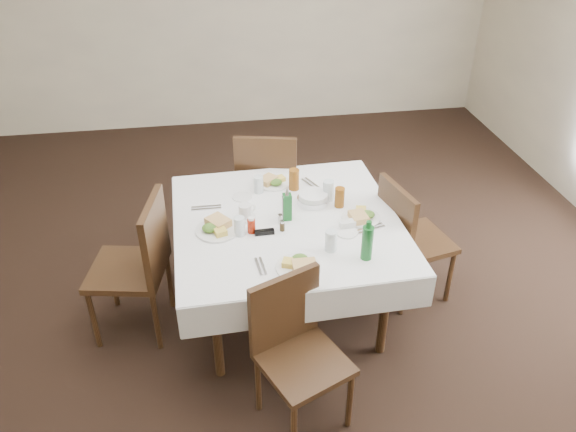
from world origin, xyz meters
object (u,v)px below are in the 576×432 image
object	(u,v)px
chair_west	(141,260)
oil_cruet_dark	(286,207)
water_s	(331,241)
chair_south	(295,343)
chair_east	(407,235)
dining_table	(287,229)
water_e	(328,190)
coffee_mug	(246,212)
water_n	(259,184)
water_w	(239,226)
bread_basket	(313,198)
ketchup_bottle	(251,225)
green_bottle	(367,242)
oil_cruet_green	(287,206)
chair_north	(267,181)

from	to	relation	value
chair_west	oil_cruet_dark	xyz separation A→B (m)	(0.96, 0.04, 0.28)
chair_west	water_s	xyz separation A→B (m)	(1.17, -0.34, 0.26)
chair_south	chair_east	distance (m)	1.29
dining_table	chair_east	xyz separation A→B (m)	(0.85, 0.02, -0.15)
water_e	coffee_mug	bearing A→B (deg)	-166.00
chair_south	water_n	xyz separation A→B (m)	(-0.05, 1.25, 0.30)
chair_west	water_w	size ratio (longest dim) A/B	7.95
water_w	dining_table	bearing A→B (deg)	20.96
chair_east	water_n	size ratio (longest dim) A/B	7.50
bread_basket	ketchup_bottle	size ratio (longest dim) A/B	1.98
water_n	ketchup_bottle	distance (m)	0.50
oil_cruet_dark	green_bottle	distance (m)	0.63
chair_east	bread_basket	bearing A→B (deg)	165.71
dining_table	water_n	bearing A→B (deg)	110.20
chair_south	water_s	size ratio (longest dim) A/B	6.82
water_w	ketchup_bottle	distance (m)	0.08
dining_table	chair_south	size ratio (longest dim) A/B	1.65
chair_west	water_s	bearing A→B (deg)	-15.96
water_s	oil_cruet_green	distance (m)	0.43
water_w	bread_basket	world-z (taller)	water_w
oil_cruet_dark	coffee_mug	xyz separation A→B (m)	(-0.26, 0.06, -0.04)
dining_table	water_w	bearing A→B (deg)	-159.04
ketchup_bottle	green_bottle	bearing A→B (deg)	-30.16
water_e	ketchup_bottle	distance (m)	0.65
water_s	oil_cruet_dark	bearing A→B (deg)	119.37
water_e	oil_cruet_dark	distance (m)	0.38
water_w	green_bottle	xyz separation A→B (m)	(0.72, -0.36, 0.05)
chair_east	oil_cruet_green	bearing A→B (deg)	-179.33
ketchup_bottle	coffee_mug	world-z (taller)	ketchup_bottle
chair_east	oil_cruet_green	size ratio (longest dim) A/B	3.98
chair_north	oil_cruet_dark	size ratio (longest dim) A/B	4.80
oil_cruet_dark	chair_south	bearing A→B (deg)	-95.74
water_n	water_s	bearing A→B (deg)	-64.98
chair_west	coffee_mug	world-z (taller)	chair_west
water_s	bread_basket	xyz separation A→B (m)	(-0.00, 0.55, -0.03)
chair_west	green_bottle	distance (m)	1.46
oil_cruet_green	coffee_mug	distance (m)	0.28
water_s	ketchup_bottle	bearing A→B (deg)	149.96
chair_east	ketchup_bottle	size ratio (longest dim) A/B	8.50
chair_west	coffee_mug	xyz separation A→B (m)	(0.70, 0.10, 0.23)
coffee_mug	oil_cruet_green	bearing A→B (deg)	-11.55
ketchup_bottle	water_s	bearing A→B (deg)	-30.04
water_n	coffee_mug	distance (m)	0.34
chair_east	oil_cruet_dark	world-z (taller)	oil_cruet_dark
chair_east	coffee_mug	world-z (taller)	chair_east
chair_south	oil_cruet_green	world-z (taller)	oil_cruet_green
dining_table	water_s	size ratio (longest dim) A/B	11.25
dining_table	green_bottle	size ratio (longest dim) A/B	5.84
water_s	oil_cruet_green	xyz separation A→B (m)	(-0.21, 0.38, 0.03)
chair_west	water_e	distance (m)	1.33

